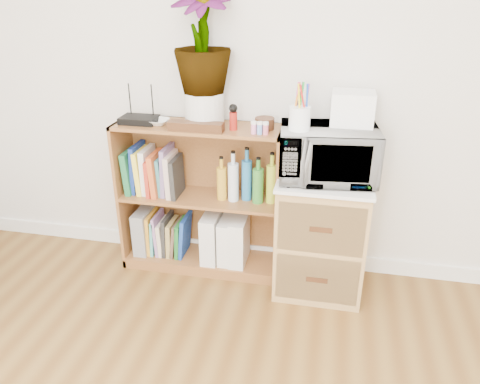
# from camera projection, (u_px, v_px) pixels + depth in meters

# --- Properties ---
(skirting_board) EXTENTS (4.00, 0.02, 0.10)m
(skirting_board) POSITION_uv_depth(u_px,v_px,m) (259.00, 252.00, 3.14)
(skirting_board) COLOR white
(skirting_board) RESTS_ON ground
(bookshelf) EXTENTS (1.00, 0.30, 0.95)m
(bookshelf) POSITION_uv_depth(u_px,v_px,m) (201.00, 199.00, 2.90)
(bookshelf) COLOR brown
(bookshelf) RESTS_ON ground
(wicker_unit) EXTENTS (0.50, 0.45, 0.70)m
(wicker_unit) POSITION_uv_depth(u_px,v_px,m) (321.00, 235.00, 2.75)
(wicker_unit) COLOR #9E7542
(wicker_unit) RESTS_ON ground
(microwave) EXTENTS (0.56, 0.41, 0.29)m
(microwave) POSITION_uv_depth(u_px,v_px,m) (328.00, 154.00, 2.52)
(microwave) COLOR white
(microwave) RESTS_ON wicker_unit
(pen_cup) EXTENTS (0.11, 0.11, 0.12)m
(pen_cup) POSITION_uv_depth(u_px,v_px,m) (300.00, 118.00, 2.41)
(pen_cup) COLOR white
(pen_cup) RESTS_ON microwave
(small_appliance) EXTENTS (0.22, 0.19, 0.18)m
(small_appliance) POSITION_uv_depth(u_px,v_px,m) (353.00, 108.00, 2.49)
(small_appliance) COLOR white
(small_appliance) RESTS_ON microwave
(router) EXTENTS (0.21, 0.14, 0.04)m
(router) POSITION_uv_depth(u_px,v_px,m) (139.00, 120.00, 2.74)
(router) COLOR black
(router) RESTS_ON bookshelf
(white_bowl) EXTENTS (0.13, 0.13, 0.03)m
(white_bowl) POSITION_uv_depth(u_px,v_px,m) (158.00, 122.00, 2.71)
(white_bowl) COLOR silver
(white_bowl) RESTS_ON bookshelf
(plant_pot) EXTENTS (0.22, 0.22, 0.19)m
(plant_pot) POSITION_uv_depth(u_px,v_px,m) (204.00, 109.00, 2.67)
(plant_pot) COLOR silver
(plant_pot) RESTS_ON bookshelf
(potted_plant) EXTENTS (0.33, 0.33, 0.58)m
(potted_plant) POSITION_uv_depth(u_px,v_px,m) (202.00, 38.00, 2.51)
(potted_plant) COLOR #317930
(potted_plant) RESTS_ON plant_pot
(trinket_box) EXTENTS (0.31, 0.08, 0.05)m
(trinket_box) POSITION_uv_depth(u_px,v_px,m) (196.00, 126.00, 2.60)
(trinket_box) COLOR #331B0E
(trinket_box) RESTS_ON bookshelf
(kokeshi_doll) EXTENTS (0.04, 0.04, 0.10)m
(kokeshi_doll) POSITION_uv_depth(u_px,v_px,m) (233.00, 121.00, 2.60)
(kokeshi_doll) COLOR maroon
(kokeshi_doll) RESTS_ON bookshelf
(wooden_bowl) EXTENTS (0.11, 0.11, 0.06)m
(wooden_bowl) POSITION_uv_depth(u_px,v_px,m) (265.00, 123.00, 2.62)
(wooden_bowl) COLOR #3A1C10
(wooden_bowl) RESTS_ON bookshelf
(paint_jars) EXTENTS (0.11, 0.04, 0.06)m
(paint_jars) POSITION_uv_depth(u_px,v_px,m) (260.00, 129.00, 2.54)
(paint_jars) COLOR pink
(paint_jars) RESTS_ON bookshelf
(file_box) EXTENTS (0.09, 0.23, 0.29)m
(file_box) POSITION_uv_depth(u_px,v_px,m) (145.00, 230.00, 3.08)
(file_box) COLOR gray
(file_box) RESTS_ON bookshelf
(magazine_holder_left) EXTENTS (0.10, 0.25, 0.31)m
(magazine_holder_left) POSITION_uv_depth(u_px,v_px,m) (212.00, 236.00, 2.98)
(magazine_holder_left) COLOR silver
(magazine_holder_left) RESTS_ON bookshelf
(magazine_holder_mid) EXTENTS (0.09, 0.23, 0.29)m
(magazine_holder_mid) POSITION_uv_depth(u_px,v_px,m) (228.00, 239.00, 2.97)
(magazine_holder_mid) COLOR silver
(magazine_holder_mid) RESTS_ON bookshelf
(magazine_holder_right) EXTENTS (0.10, 0.24, 0.30)m
(magazine_holder_right) POSITION_uv_depth(u_px,v_px,m) (239.00, 240.00, 2.95)
(magazine_holder_right) COLOR silver
(magazine_holder_right) RESTS_ON bookshelf
(cookbooks) EXTENTS (0.34, 0.20, 0.30)m
(cookbooks) POSITION_uv_depth(u_px,v_px,m) (154.00, 172.00, 2.89)
(cookbooks) COLOR #1C6A3B
(cookbooks) RESTS_ON bookshelf
(liquor_bottles) EXTENTS (0.43, 0.06, 0.32)m
(liquor_bottles) POSITION_uv_depth(u_px,v_px,m) (253.00, 178.00, 2.77)
(liquor_bottles) COLOR gold
(liquor_bottles) RESTS_ON bookshelf
(lower_books) EXTENTS (0.26, 0.19, 0.27)m
(lower_books) POSITION_uv_depth(u_px,v_px,m) (169.00, 235.00, 3.06)
(lower_books) COLOR orange
(lower_books) RESTS_ON bookshelf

